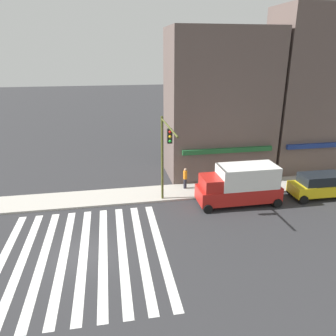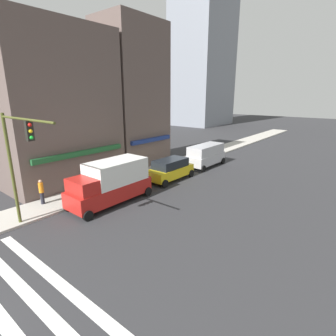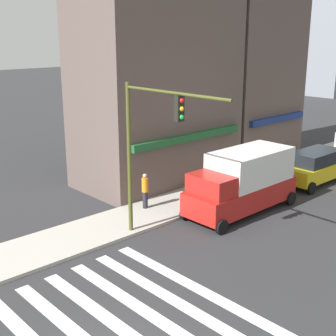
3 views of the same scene
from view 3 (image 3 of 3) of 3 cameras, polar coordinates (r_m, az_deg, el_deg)
The scene contains 6 objects.
storefront_row at distance 29.57m, azimuth 4.20°, elevation 12.96°, with size 16.36×5.30×14.73m.
traffic_signal at distance 18.54m, azimuth -2.38°, elevation 3.82°, with size 0.32×5.53×6.60m.
box_truck_red at distance 22.97m, azimuth 9.11°, elevation -1.57°, with size 6.21×2.42×3.04m.
suv_yellow at distance 28.57m, azimuth 17.52°, elevation 0.25°, with size 4.72×2.12×1.94m.
pedestrian_blue_shirt at distance 27.47m, azimuth 7.64°, elevation 0.34°, with size 0.32×0.32×1.77m.
pedestrian_orange_vest at distance 22.97m, azimuth -2.82°, elevation -2.72°, with size 0.32×0.32×1.77m.
Camera 3 is at (-6.07, -8.66, 8.52)m, focal length 50.00 mm.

